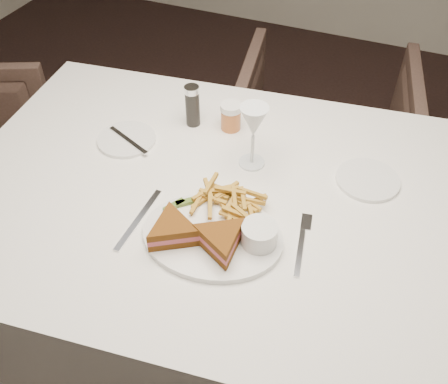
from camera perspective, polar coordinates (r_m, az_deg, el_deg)
The scene contains 4 objects.
ground at distance 1.80m, azimuth 0.40°, elevation -19.19°, with size 5.00×5.00×0.00m, color black.
table at distance 1.51m, azimuth 0.73°, elevation -10.36°, with size 1.41×0.94×0.75m, color white.
chair_far at distance 2.11m, azimuth 11.10°, elevation 6.75°, with size 0.68×0.64×0.70m, color #47332B.
table_setting at distance 1.17m, azimuth -0.16°, elevation -0.46°, with size 0.81×0.57×0.18m.
Camera 1 is at (0.30, -0.75, 1.61)m, focal length 40.00 mm.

